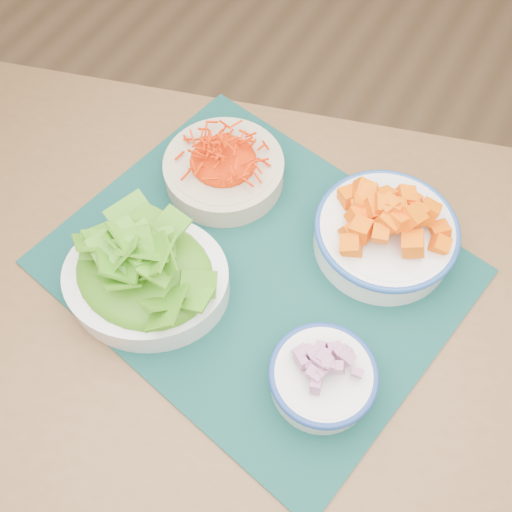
{
  "coord_description": "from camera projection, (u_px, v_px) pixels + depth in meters",
  "views": [
    {
      "loc": [
        0.33,
        -0.49,
        1.51
      ],
      "look_at": [
        0.13,
        -0.12,
        0.78
      ],
      "focal_mm": 40.0,
      "sensor_mm": 36.0,
      "label": 1
    }
  ],
  "objects": [
    {
      "name": "ground",
      "position": [
        238.0,
        343.0,
        1.6
      ],
      "size": [
        4.0,
        4.0,
        0.0
      ],
      "primitive_type": "plane",
      "color": "#A4794F",
      "rests_on": "ground"
    },
    {
      "name": "table",
      "position": [
        273.0,
        355.0,
        0.89
      ],
      "size": [
        1.47,
        1.18,
        0.75
      ],
      "rotation": [
        0.0,
        0.0,
        0.29
      ],
      "color": "brown",
      "rests_on": "ground"
    },
    {
      "name": "placemat",
      "position": [
        256.0,
        267.0,
        0.87
      ],
      "size": [
        0.65,
        0.56,
        0.0
      ],
      "primitive_type": "cube",
      "rotation": [
        0.0,
        0.0,
        -0.19
      ],
      "color": "black",
      "rests_on": "table"
    },
    {
      "name": "carrot_bowl",
      "position": [
        224.0,
        166.0,
        0.92
      ],
      "size": [
        0.25,
        0.25,
        0.07
      ],
      "rotation": [
        0.0,
        0.0,
        0.38
      ],
      "color": "#BFAD8E",
      "rests_on": "placemat"
    },
    {
      "name": "squash_bowl",
      "position": [
        387.0,
        227.0,
        0.84
      ],
      "size": [
        0.26,
        0.26,
        0.11
      ],
      "rotation": [
        0.0,
        0.0,
        0.28
      ],
      "color": "white",
      "rests_on": "placemat"
    },
    {
      "name": "lettuce_bowl",
      "position": [
        144.0,
        272.0,
        0.8
      ],
      "size": [
        0.3,
        0.28,
        0.11
      ],
      "rotation": [
        0.0,
        0.0,
        0.41
      ],
      "color": "silver",
      "rests_on": "placemat"
    },
    {
      "name": "onion_bowl",
      "position": [
        323.0,
        376.0,
        0.74
      ],
      "size": [
        0.18,
        0.18,
        0.07
      ],
      "rotation": [
        0.0,
        0.0,
        -0.43
      ],
      "color": "white",
      "rests_on": "placemat"
    }
  ]
}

